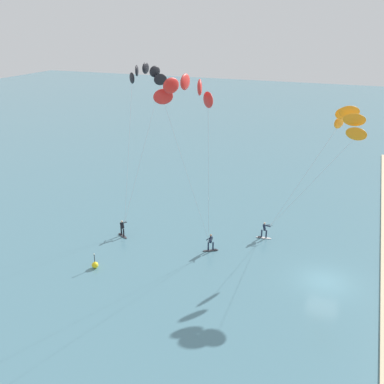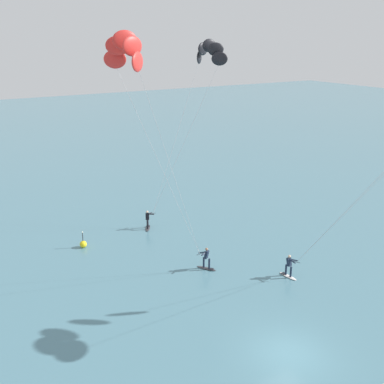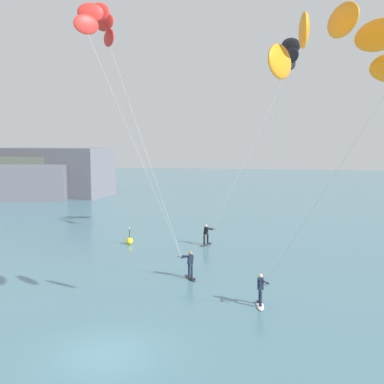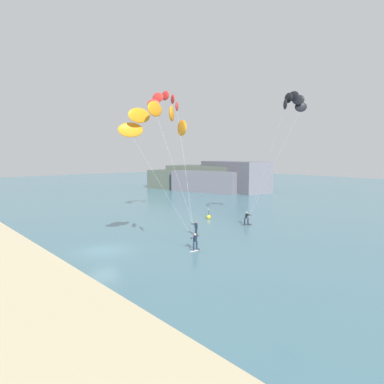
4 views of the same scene
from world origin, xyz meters
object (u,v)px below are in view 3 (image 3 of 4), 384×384
object	(u,v)px
kitesurfer_nearshore	(286,63)
kitesurfer_mid_water	(103,34)
kitesurfer_far_out	(337,57)
marker_buoy	(129,241)

from	to	relation	value
kitesurfer_nearshore	kitesurfer_mid_water	xyz separation A→B (m)	(-10.93, -8.93, 0.52)
kitesurfer_nearshore	kitesurfer_far_out	world-z (taller)	kitesurfer_nearshore
kitesurfer_nearshore	marker_buoy	xyz separation A→B (m)	(-12.08, -0.87, -13.78)
kitesurfer_mid_water	marker_buoy	size ratio (longest dim) A/B	11.91
marker_buoy	kitesurfer_far_out	bearing A→B (deg)	-53.71
kitesurfer_far_out	marker_buoy	size ratio (longest dim) A/B	9.28
kitesurfer_nearshore	marker_buoy	distance (m)	18.35
kitesurfer_mid_water	kitesurfer_far_out	world-z (taller)	kitesurfer_mid_water
kitesurfer_far_out	kitesurfer_mid_water	bearing A→B (deg)	140.30
kitesurfer_mid_water	kitesurfer_far_out	size ratio (longest dim) A/B	1.28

